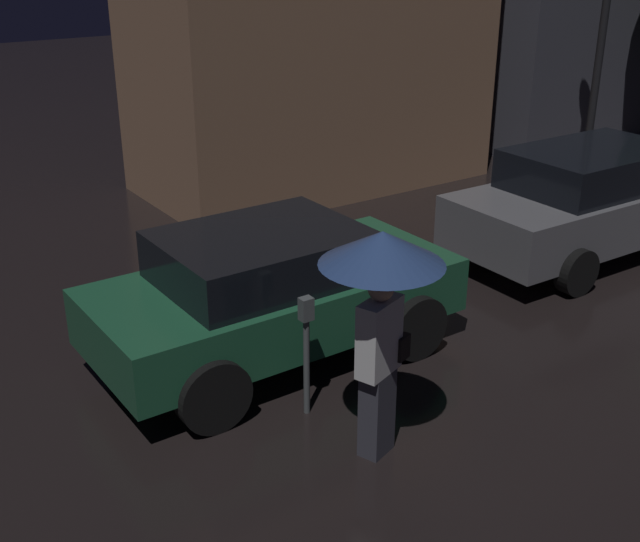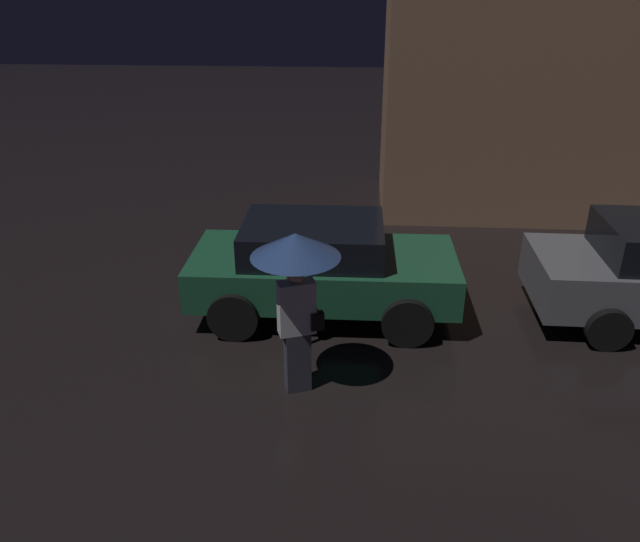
% 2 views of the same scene
% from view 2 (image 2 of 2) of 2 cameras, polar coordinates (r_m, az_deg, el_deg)
% --- Properties ---
extents(building_facade_left, '(6.00, 3.00, 6.58)m').
position_cam_2_polar(building_facade_left, '(14.14, 19.06, 18.47)').
color(building_facade_left, '#8C664C').
rests_on(building_facade_left, ground).
extents(parked_car_green, '(3.92, 1.97, 1.45)m').
position_cam_2_polar(parked_car_green, '(9.26, 0.09, 0.51)').
color(parked_car_green, '#1E5638').
rests_on(parked_car_green, ground).
extents(pedestrian_with_umbrella, '(1.03, 1.03, 2.08)m').
position_cam_2_polar(pedestrian_with_umbrella, '(7.10, -2.21, 0.11)').
color(pedestrian_with_umbrella, '#383842').
rests_on(pedestrian_with_umbrella, ground).
extents(parking_meter, '(0.12, 0.10, 1.21)m').
position_cam_2_polar(parking_meter, '(8.28, -2.61, -2.83)').
color(parking_meter, '#4C5154').
rests_on(parking_meter, ground).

